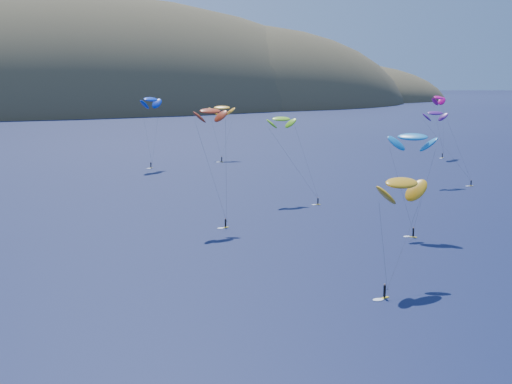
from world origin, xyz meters
name	(u,v)px	position (x,y,z in m)	size (l,w,h in m)	color
island	(72,120)	(39.40, 562.36, -10.74)	(730.00, 300.00, 210.00)	#3D3526
kitesurfer_2	(402,183)	(-1.78, 45.96, 15.19)	(12.93, 10.01, 17.96)	yellow
kitesurfer_3	(281,119)	(12.18, 115.05, 19.82)	(9.14, 12.24, 21.93)	yellow
kitesurfer_4	(151,99)	(-0.93, 183.79, 22.04)	(10.53, 9.69, 24.81)	yellow
kitesurfer_5	(413,137)	(19.89, 72.77, 18.87)	(9.29, 9.97, 21.44)	yellow
kitesurfer_6	(435,113)	(62.61, 120.11, 19.62)	(10.52, 11.79, 21.71)	yellow
kitesurfer_8	(439,98)	(102.44, 168.90, 21.37)	(9.85, 9.81, 23.91)	yellow
kitesurfer_9	(210,111)	(-13.71, 95.40, 23.44)	(8.08, 7.42, 25.61)	yellow
kitesurfer_11	(222,108)	(28.75, 196.40, 18.02)	(10.10, 14.88, 20.53)	yellow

